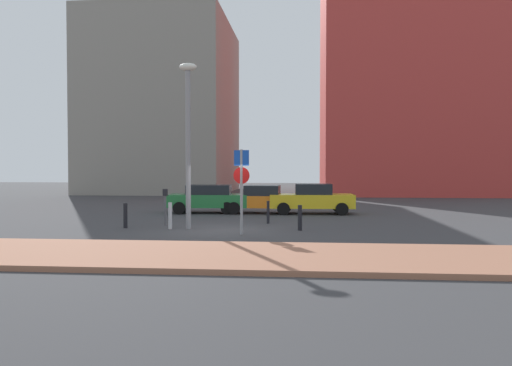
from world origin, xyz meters
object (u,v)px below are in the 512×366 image
parked_car_green (209,198)px  traffic_bollard_far (300,218)px  parked_car_orange (258,199)px  traffic_bollard_edge (125,216)px  parking_meter (165,202)px  parking_sign_post (241,181)px  traffic_bollard_mid (170,216)px  parked_car_yellow (312,199)px  street_lamp (188,131)px  traffic_bollard_near (268,212)px

parked_car_green → traffic_bollard_far: (4.84, -7.02, -0.30)m
parked_car_orange → traffic_bollard_edge: bearing=-123.7°
parking_meter → parked_car_green: bearing=82.7°
parking_sign_post → traffic_bollard_mid: 3.54m
parking_sign_post → traffic_bollard_mid: size_ratio=2.94×
parked_car_yellow → street_lamp: street_lamp is taller
traffic_bollard_edge → parking_sign_post: bearing=-17.0°
traffic_bollard_mid → traffic_bollard_far: size_ratio=1.07×
parking_meter → parked_car_yellow: bearing=43.4°
parked_car_orange → traffic_bollard_far: bearing=-72.7°
parked_car_orange → street_lamp: street_lamp is taller
parked_car_orange → parking_sign_post: 8.55m
parked_car_yellow → traffic_bollard_edge: bearing=-137.0°
parking_meter → traffic_bollard_mid: bearing=-66.7°
parked_car_orange → parking_meter: bearing=-119.9°
street_lamp → traffic_bollard_edge: bearing=-178.9°
traffic_bollard_edge → parked_car_yellow: bearing=43.0°
parked_car_yellow → street_lamp: (-4.94, -6.92, 3.04)m
parked_car_green → traffic_bollard_near: size_ratio=4.37×
parked_car_orange → traffic_bollard_far: (2.22, -7.10, -0.26)m
parked_car_yellow → traffic_bollard_far: parked_car_yellow is taller
parking_sign_post → parking_meter: size_ratio=2.02×
parked_car_orange → traffic_bollard_near: 4.90m
parked_car_green → parking_meter: (-0.74, -5.78, 0.18)m
parking_sign_post → traffic_bollard_near: bearing=79.1°
parked_car_green → parked_car_orange: (2.63, 0.07, -0.04)m
parked_car_green → parked_car_yellow: parked_car_yellow is taller
parked_car_orange → traffic_bollard_edge: parked_car_orange is taller
parking_meter → traffic_bollard_mid: (0.55, -1.27, -0.45)m
parked_car_orange → traffic_bollard_mid: parked_car_orange is taller
parked_car_green → parking_sign_post: (2.77, -8.39, 1.13)m
parking_sign_post → parking_meter: bearing=143.4°
parking_meter → parked_car_orange: bearing=60.1°
parking_sign_post → traffic_bollard_near: 3.97m
parked_car_green → street_lamp: 7.54m
parked_car_yellow → traffic_bollard_far: size_ratio=4.49×
parking_sign_post → traffic_bollard_edge: 5.23m
parked_car_orange → parked_car_yellow: 2.80m
parked_car_orange → traffic_bollard_mid: bearing=-111.6°
parked_car_green → parked_car_yellow: 5.42m
parked_car_green → traffic_bollard_edge: size_ratio=4.29×
parking_sign_post → street_lamp: 3.34m
parking_meter → traffic_bollard_near: parking_meter is taller
parking_meter → traffic_bollard_edge: bearing=-138.6°
traffic_bollard_far → parking_meter: bearing=167.5°
parked_car_green → traffic_bollard_edge: (-2.04, -6.92, -0.29)m
parking_meter → parking_sign_post: bearing=-36.6°
parked_car_yellow → traffic_bollard_edge: size_ratio=4.42×
street_lamp → traffic_bollard_near: 4.96m
traffic_bollard_near → traffic_bollard_edge: bearing=-158.5°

